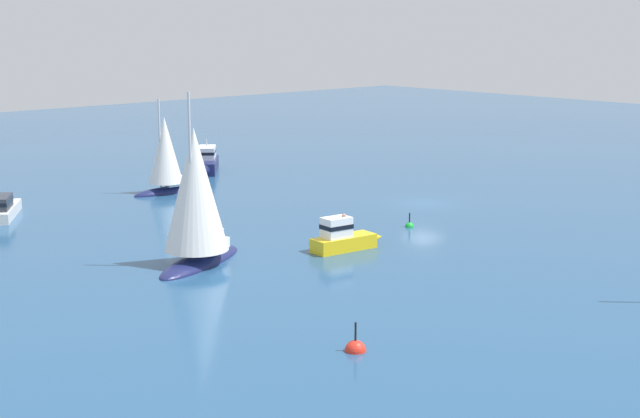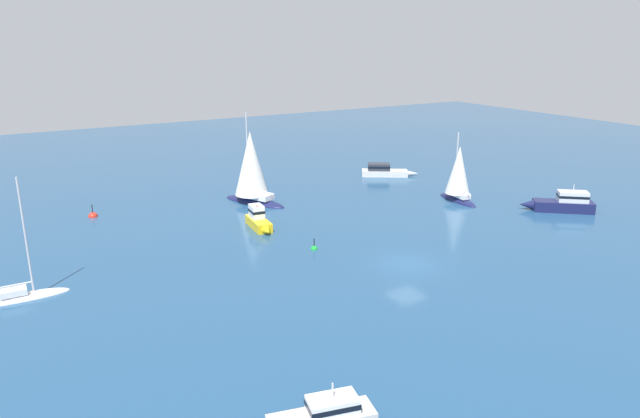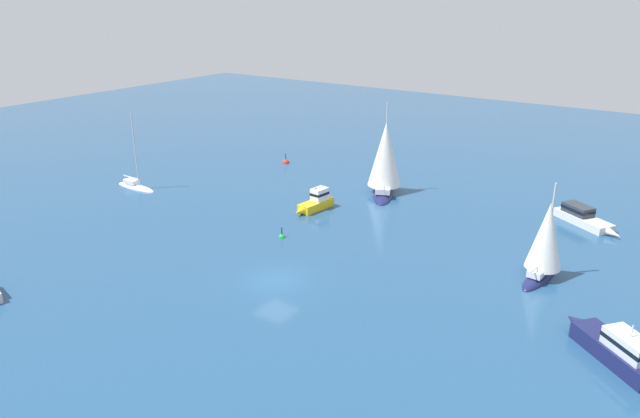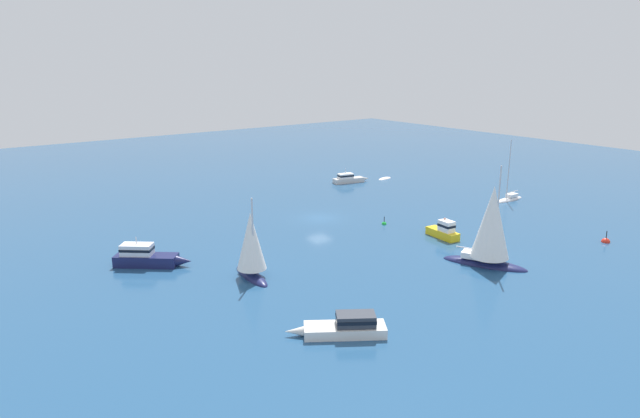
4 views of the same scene
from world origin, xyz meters
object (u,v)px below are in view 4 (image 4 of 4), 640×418
object	(u,v)px
ketch_1	(490,230)
motor_cruiser_1	(147,257)
ketch	(509,199)
motor_cruiser_2	(346,326)
motor_cruiser	(349,179)
channel_buoy	(384,224)
yacht	(251,248)
mooring_buoy	(606,242)
rib	(385,179)
launch	(443,231)

from	to	relation	value
ketch_1	motor_cruiser_1	bearing A→B (deg)	-151.63
ketch	ketch_1	xyz separation A→B (m)	(-21.75, -13.07, 3.07)
ketch_1	motor_cruiser_2	bearing A→B (deg)	-107.32
motor_cruiser	ketch_1	bearing A→B (deg)	-96.75
motor_cruiser_1	channel_buoy	world-z (taller)	motor_cruiser_1
yacht	channel_buoy	size ratio (longest dim) A/B	6.46
yacht	motor_cruiser_1	distance (m)	10.04
yacht	mooring_buoy	bearing A→B (deg)	73.85
ketch_1	mooring_buoy	size ratio (longest dim) A/B	6.01
ketch_1	channel_buoy	xyz separation A→B (m)	(1.38, 14.74, -3.22)
yacht	ketch	bearing A→B (deg)	99.93
yacht	ketch_1	size ratio (longest dim) A/B	0.78
yacht	channel_buoy	xyz separation A→B (m)	(19.44, 4.73, -2.50)
channel_buoy	mooring_buoy	xyz separation A→B (m)	(13.35, -17.76, -0.01)
motor_cruiser	motor_cruiser_1	xyz separation A→B (m)	(-36.09, -15.82, 0.23)
ketch_1	motor_cruiser	bearing A→B (deg)	135.28
channel_buoy	ketch	bearing A→B (deg)	-4.67
yacht	channel_buoy	bearing A→B (deg)	109.21
yacht	motor_cruiser_1	xyz separation A→B (m)	(-6.03, 7.84, -1.72)
motor_cruiser	motor_cruiser_1	size ratio (longest dim) A/B	0.96
channel_buoy	yacht	bearing A→B (deg)	-166.32
ketch	motor_cruiser_2	xyz separation A→B (m)	(-39.94, -15.56, 0.45)
rib	motor_cruiser_1	size ratio (longest dim) A/B	0.48
mooring_buoy	ketch_1	bearing A→B (deg)	168.39
motor_cruiser_2	motor_cruiser_1	bearing A→B (deg)	-40.23
channel_buoy	ketch_1	bearing A→B (deg)	-95.36
motor_cruiser_2	ketch_1	size ratio (longest dim) A/B	0.66
motor_cruiser_1	ketch_1	xyz separation A→B (m)	(24.09, -17.84, 2.43)
yacht	motor_cruiser_2	bearing A→B (deg)	4.92
rib	mooring_buoy	size ratio (longest dim) A/B	1.83
motor_cruiser_1	motor_cruiser_2	size ratio (longest dim) A/B	0.97
ketch	rib	bearing A→B (deg)	-78.79
ketch	launch	world-z (taller)	ketch
ketch	ketch_1	world-z (taller)	ketch_1
ketch	rib	distance (m)	19.68
motor_cruiser_2	ketch_1	distance (m)	18.55
mooring_buoy	motor_cruiser	bearing A→B (deg)	94.26
motor_cruiser	ketch_1	distance (m)	35.84
channel_buoy	launch	bearing A→B (deg)	-77.78
ketch	motor_cruiser	world-z (taller)	ketch
yacht	launch	distance (m)	21.16
mooring_buoy	motor_cruiser_2	bearing A→B (deg)	179.06
ketch	ketch_1	distance (m)	25.56
launch	mooring_buoy	world-z (taller)	launch
launch	ketch_1	xyz separation A→B (m)	(-2.90, -7.74, 2.50)
motor_cruiser_2	motor_cruiser	bearing A→B (deg)	-96.27
yacht	rib	size ratio (longest dim) A/B	2.56
motor_cruiser_1	launch	bearing A→B (deg)	19.27
yacht	launch	bearing A→B (deg)	89.36
rib	mooring_buoy	bearing A→B (deg)	73.24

